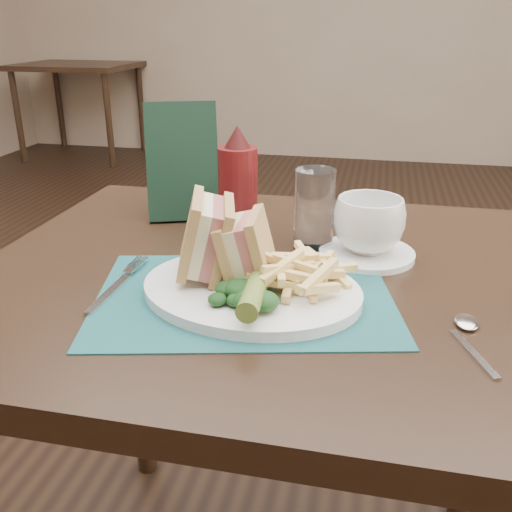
{
  "coord_description": "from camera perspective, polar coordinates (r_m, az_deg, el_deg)",
  "views": [
    {
      "loc": [
        0.14,
        -1.27,
        1.1
      ],
      "look_at": [
        -0.01,
        -0.57,
        0.8
      ],
      "focal_mm": 40.0,
      "sensor_mm": 36.0,
      "label": 1
    }
  ],
  "objects": [
    {
      "name": "pickle_spear",
      "position": [
        0.7,
        -0.16,
        -3.57
      ],
      "size": [
        0.03,
        0.12,
        0.03
      ],
      "primitive_type": "cylinder",
      "rotation": [
        1.54,
        0.0,
        0.07
      ],
      "color": "#5C732C",
      "rests_on": "plate"
    },
    {
      "name": "floor",
      "position": [
        1.69,
        4.82,
        -17.99
      ],
      "size": [
        7.0,
        7.0,
        0.0
      ],
      "primitive_type": "plane",
      "color": "black",
      "rests_on": "ground"
    },
    {
      "name": "table_main",
      "position": [
        1.07,
        1.61,
        -20.02
      ],
      "size": [
        0.9,
        0.75,
        0.75
      ],
      "primitive_type": null,
      "color": "black",
      "rests_on": "ground"
    },
    {
      "name": "wall_back",
      "position": [
        4.9,
        10.52,
        9.51
      ],
      "size": [
        6.0,
        0.0,
        6.0
      ],
      "primitive_type": "plane",
      "rotation": [
        1.57,
        0.0,
        0.0
      ],
      "color": "tan",
      "rests_on": "ground"
    },
    {
      "name": "plate",
      "position": [
        0.77,
        -0.48,
        -3.42
      ],
      "size": [
        0.33,
        0.28,
        0.01
      ],
      "primitive_type": null,
      "rotation": [
        0.0,
        0.0,
        -0.15
      ],
      "color": "white",
      "rests_on": "placemat"
    },
    {
      "name": "coffee_cup",
      "position": [
        0.9,
        11.22,
        3.08
      ],
      "size": [
        0.15,
        0.15,
        0.09
      ],
      "primitive_type": "imported",
      "rotation": [
        0.0,
        0.0,
        1.02
      ],
      "color": "white",
      "rests_on": "saucer"
    },
    {
      "name": "fries_pile",
      "position": [
        0.76,
        4.31,
        -1.18
      ],
      "size": [
        0.18,
        0.2,
        0.05
      ],
      "primitive_type": null,
      "color": "#F7D47B",
      "rests_on": "plate"
    },
    {
      "name": "table_bg_left",
      "position": [
        5.09,
        -17.0,
        13.72
      ],
      "size": [
        0.9,
        0.75,
        0.75
      ],
      "primitive_type": null,
      "color": "black",
      "rests_on": "ground"
    },
    {
      "name": "check_presenter",
      "position": [
        1.07,
        -7.37,
        9.33
      ],
      "size": [
        0.15,
        0.12,
        0.21
      ],
      "primitive_type": "cube",
      "rotation": [
        -0.31,
        0.0,
        0.35
      ],
      "color": "black",
      "rests_on": "table_main"
    },
    {
      "name": "sandwich_half_b",
      "position": [
        0.77,
        -2.56,
        1.01
      ],
      "size": [
        0.08,
        0.1,
        0.1
      ],
      "primitive_type": null,
      "rotation": [
        0.0,
        -0.24,
        0.07
      ],
      "color": "tan",
      "rests_on": "plate"
    },
    {
      "name": "spoon",
      "position": [
        0.71,
        20.73,
        -7.85
      ],
      "size": [
        0.09,
        0.15,
        0.01
      ],
      "primitive_type": null,
      "rotation": [
        0.0,
        0.0,
        0.37
      ],
      "color": "silver",
      "rests_on": "table_main"
    },
    {
      "name": "placemat",
      "position": [
        0.77,
        -1.17,
        -4.03
      ],
      "size": [
        0.45,
        0.37,
        0.0
      ],
      "primitive_type": "cube",
      "rotation": [
        0.0,
        0.0,
        0.23
      ],
      "color": "#184E4F",
      "rests_on": "table_main"
    },
    {
      "name": "saucer",
      "position": [
        0.92,
        10.99,
        0.24
      ],
      "size": [
        0.15,
        0.15,
        0.01
      ],
      "primitive_type": "cylinder",
      "rotation": [
        0.0,
        0.0,
        0.01
      ],
      "color": "white",
      "rests_on": "table_main"
    },
    {
      "name": "drinking_glass",
      "position": [
        0.92,
        5.83,
        4.67
      ],
      "size": [
        0.08,
        0.08,
        0.13
      ],
      "primitive_type": "cylinder",
      "rotation": [
        0.0,
        0.0,
        0.22
      ],
      "color": "silver",
      "rests_on": "table_main"
    },
    {
      "name": "ketchup_bottle",
      "position": [
        0.97,
        -1.83,
        7.51
      ],
      "size": [
        0.08,
        0.08,
        0.19
      ],
      "primitive_type": null,
      "rotation": [
        0.0,
        0.0,
        0.19
      ],
      "color": "#540E0F",
      "rests_on": "table_main"
    },
    {
      "name": "sandwich_half_a",
      "position": [
        0.78,
        -6.56,
        1.99
      ],
      "size": [
        0.11,
        0.13,
        0.11
      ],
      "primitive_type": null,
      "rotation": [
        0.0,
        0.24,
        0.27
      ],
      "color": "tan",
      "rests_on": "plate"
    },
    {
      "name": "fork",
      "position": [
        0.82,
        -13.6,
        -2.45
      ],
      "size": [
        0.04,
        0.17,
        0.01
      ],
      "primitive_type": null,
      "rotation": [
        0.0,
        0.0,
        -0.01
      ],
      "color": "silver",
      "rests_on": "placemat"
    },
    {
      "name": "kale_garnish",
      "position": [
        0.72,
        -1.33,
        -3.64
      ],
      "size": [
        0.11,
        0.08,
        0.03
      ],
      "primitive_type": null,
      "color": "black",
      "rests_on": "plate"
    }
  ]
}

